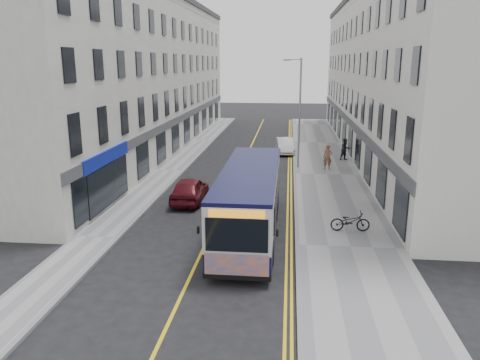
% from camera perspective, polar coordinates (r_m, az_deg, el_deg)
% --- Properties ---
extents(ground, '(140.00, 140.00, 0.00)m').
position_cam_1_polar(ground, '(21.91, -3.63, -6.52)').
color(ground, black).
rests_on(ground, ground).
extents(pavement_east, '(4.50, 64.00, 0.12)m').
position_cam_1_polar(pavement_east, '(33.20, 10.58, 0.62)').
color(pavement_east, gray).
rests_on(pavement_east, ground).
extents(pavement_west, '(2.00, 64.00, 0.12)m').
position_cam_1_polar(pavement_west, '(34.17, -8.57, 1.09)').
color(pavement_west, gray).
rests_on(pavement_west, ground).
extents(kerb_east, '(0.18, 64.00, 0.13)m').
position_cam_1_polar(kerb_east, '(33.09, 6.70, 0.73)').
color(kerb_east, slate).
rests_on(kerb_east, ground).
extents(kerb_west, '(0.18, 64.00, 0.13)m').
position_cam_1_polar(kerb_west, '(33.93, -6.93, 1.06)').
color(kerb_west, slate).
rests_on(kerb_west, ground).
extents(road_centre_line, '(0.12, 64.00, 0.01)m').
position_cam_1_polar(road_centre_line, '(33.29, -0.20, 0.80)').
color(road_centre_line, gold).
rests_on(road_centre_line, ground).
extents(road_dbl_yellow_inner, '(0.10, 64.00, 0.01)m').
position_cam_1_polar(road_dbl_yellow_inner, '(33.10, 5.92, 0.64)').
color(road_dbl_yellow_inner, gold).
rests_on(road_dbl_yellow_inner, ground).
extents(road_dbl_yellow_outer, '(0.10, 64.00, 0.01)m').
position_cam_1_polar(road_dbl_yellow_outer, '(33.10, 6.26, 0.64)').
color(road_dbl_yellow_outer, gold).
rests_on(road_dbl_yellow_outer, ground).
extents(terrace_east, '(6.00, 46.00, 13.00)m').
position_cam_1_polar(terrace_east, '(41.96, 17.38, 11.93)').
color(terrace_east, silver).
rests_on(terrace_east, ground).
extents(terrace_west, '(6.00, 46.00, 13.00)m').
position_cam_1_polar(terrace_west, '(43.06, -11.13, 12.34)').
color(terrace_west, silver).
rests_on(terrace_west, ground).
extents(streetlamp, '(1.32, 0.18, 8.00)m').
position_cam_1_polar(streetlamp, '(34.35, 7.17, 8.52)').
color(streetlamp, '#9A9DA3').
rests_on(streetlamp, ground).
extents(city_bus, '(2.50, 10.68, 3.10)m').
position_cam_1_polar(city_bus, '(21.25, 1.20, -2.33)').
color(city_bus, black).
rests_on(city_bus, ground).
extents(bicycle, '(1.83, 0.71, 0.95)m').
position_cam_1_polar(bicycle, '(22.26, 13.29, -4.92)').
color(bicycle, black).
rests_on(bicycle, pavement_east).
extents(pedestrian_near, '(0.71, 0.52, 1.79)m').
position_cam_1_polar(pedestrian_near, '(34.49, 10.63, 2.75)').
color(pedestrian_near, brown).
rests_on(pedestrian_near, pavement_east).
extents(pedestrian_far, '(1.04, 0.96, 1.72)m').
position_cam_1_polar(pedestrian_far, '(38.07, 12.72, 3.67)').
color(pedestrian_far, black).
rests_on(pedestrian_far, pavement_east).
extents(car_white, '(1.78, 4.08, 1.30)m').
position_cam_1_polar(car_white, '(40.83, 5.51, 4.19)').
color(car_white, silver).
rests_on(car_white, ground).
extents(car_maroon, '(1.69, 4.19, 1.43)m').
position_cam_1_polar(car_maroon, '(26.64, -6.15, -1.16)').
color(car_maroon, '#550E17').
rests_on(car_maroon, ground).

